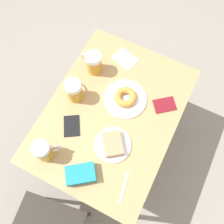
# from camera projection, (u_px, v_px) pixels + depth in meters

# --- Properties ---
(ground_plane) EXTENTS (8.00, 8.00, 0.00)m
(ground_plane) POSITION_uv_depth(u_px,v_px,m) (112.00, 144.00, 2.12)
(ground_plane) COLOR gray
(table) EXTENTS (0.73, 1.00, 0.72)m
(table) POSITION_uv_depth(u_px,v_px,m) (112.00, 117.00, 1.51)
(table) COLOR tan
(table) RESTS_ON ground_plane
(plate_with_cake) EXTENTS (0.20, 0.20, 0.05)m
(plate_with_cake) POSITION_uv_depth(u_px,v_px,m) (113.00, 144.00, 1.36)
(plate_with_cake) COLOR silver
(plate_with_cake) RESTS_ON table
(plate_with_donut) EXTENTS (0.25, 0.25, 0.05)m
(plate_with_donut) POSITION_uv_depth(u_px,v_px,m) (125.00, 98.00, 1.46)
(plate_with_donut) COLOR silver
(plate_with_donut) RESTS_ON table
(beer_mug_left) EXTENTS (0.12, 0.11, 0.15)m
(beer_mug_left) POSITION_uv_depth(u_px,v_px,m) (44.00, 151.00, 1.29)
(beer_mug_left) COLOR #C68C23
(beer_mug_left) RESTS_ON table
(beer_mug_center) EXTENTS (0.12, 0.12, 0.15)m
(beer_mug_center) POSITION_uv_depth(u_px,v_px,m) (74.00, 90.00, 1.42)
(beer_mug_center) COLOR #C68C23
(beer_mug_center) RESTS_ON table
(beer_mug_right) EXTENTS (0.14, 0.09, 0.15)m
(beer_mug_right) POSITION_uv_depth(u_px,v_px,m) (94.00, 63.00, 1.48)
(beer_mug_right) COLOR #C68C23
(beer_mug_right) RESTS_ON table
(napkin_folded) EXTENTS (0.17, 0.14, 0.00)m
(napkin_folded) POSITION_uv_depth(u_px,v_px,m) (125.00, 59.00, 1.58)
(napkin_folded) COLOR white
(napkin_folded) RESTS_ON table
(fork) EXTENTS (0.04, 0.16, 0.00)m
(fork) POSITION_uv_depth(u_px,v_px,m) (124.00, 188.00, 1.29)
(fork) COLOR silver
(fork) RESTS_ON table
(passport_near_edge) EXTENTS (0.15, 0.15, 0.01)m
(passport_near_edge) POSITION_uv_depth(u_px,v_px,m) (165.00, 105.00, 1.46)
(passport_near_edge) COLOR maroon
(passport_near_edge) RESTS_ON table
(passport_far_edge) EXTENTS (0.14, 0.15, 0.01)m
(passport_far_edge) POSITION_uv_depth(u_px,v_px,m) (72.00, 126.00, 1.42)
(passport_far_edge) COLOR black
(passport_far_edge) RESTS_ON table
(blue_pouch) EXTENTS (0.18, 0.17, 0.06)m
(blue_pouch) POSITION_uv_depth(u_px,v_px,m) (81.00, 174.00, 1.29)
(blue_pouch) COLOR teal
(blue_pouch) RESTS_ON table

